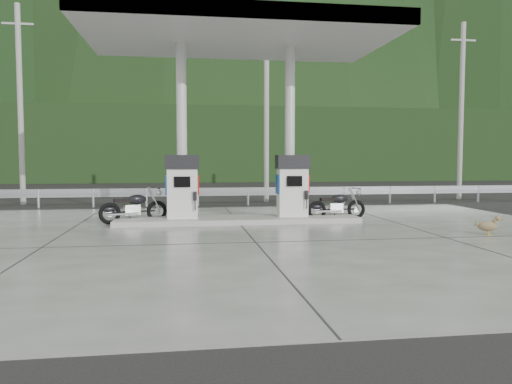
{
  "coord_description": "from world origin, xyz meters",
  "views": [
    {
      "loc": [
        -1.57,
        -11.79,
        1.87
      ],
      "look_at": [
        0.3,
        1.0,
        1.0
      ],
      "focal_mm": 35.0,
      "sensor_mm": 36.0,
      "label": 1
    }
  ],
  "objects": [
    {
      "name": "guardrail",
      "position": [
        0.0,
        8.0,
        0.71
      ],
      "size": [
        26.0,
        0.16,
        1.42
      ],
      "primitive_type": null,
      "color": "#A9ACB1",
      "rests_on": "ground"
    },
    {
      "name": "canopy_column_right",
      "position": [
        1.6,
        2.9,
        2.67
      ],
      "size": [
        0.3,
        0.3,
        5.0
      ],
      "primitive_type": "cylinder",
      "color": "silver",
      "rests_on": "pump_island"
    },
    {
      "name": "forecourt_apron",
      "position": [
        0.0,
        0.0,
        0.01
      ],
      "size": [
        18.0,
        14.0,
        0.02
      ],
      "primitive_type": "cube",
      "color": "slate",
      "rests_on": "ground"
    },
    {
      "name": "utility_pole_b",
      "position": [
        2.0,
        9.5,
        4.0
      ],
      "size": [
        0.22,
        0.22,
        8.0
      ],
      "primitive_type": "cylinder",
      "color": "#989893",
      "rests_on": "ground"
    },
    {
      "name": "gas_pump_left",
      "position": [
        -1.6,
        2.5,
        1.07
      ],
      "size": [
        0.95,
        0.55,
        1.8
      ],
      "primitive_type": null,
      "color": "white",
      "rests_on": "pump_island"
    },
    {
      "name": "pump_island",
      "position": [
        0.0,
        2.5,
        0.1
      ],
      "size": [
        7.0,
        1.4,
        0.15
      ],
      "primitive_type": "cube",
      "color": "#A09E95",
      "rests_on": "forecourt_apron"
    },
    {
      "name": "canopy_column_left",
      "position": [
        -1.6,
        2.9,
        2.67
      ],
      "size": [
        0.3,
        0.3,
        5.0
      ],
      "primitive_type": "cylinder",
      "color": "silver",
      "rests_on": "pump_island"
    },
    {
      "name": "utility_pole_c",
      "position": [
        11.0,
        9.5,
        4.0
      ],
      "size": [
        0.22,
        0.22,
        8.0
      ],
      "primitive_type": "cylinder",
      "color": "#989893",
      "rests_on": "ground"
    },
    {
      "name": "motorcycle_right",
      "position": [
        3.04,
        2.77,
        0.44
      ],
      "size": [
        1.8,
        0.75,
        0.83
      ],
      "primitive_type": null,
      "rotation": [
        0.0,
        0.0,
        0.11
      ],
      "color": "black",
      "rests_on": "forecourt_apron"
    },
    {
      "name": "duck",
      "position": [
        5.74,
        -0.71,
        0.22
      ],
      "size": [
        0.58,
        0.34,
        0.4
      ],
      "primitive_type": null,
      "rotation": [
        0.0,
        0.0,
        -0.36
      ],
      "color": "brown",
      "rests_on": "forecourt_apron"
    },
    {
      "name": "road",
      "position": [
        0.0,
        11.5,
        0.0
      ],
      "size": [
        60.0,
        7.0,
        0.01
      ],
      "primitive_type": "cube",
      "color": "black",
      "rests_on": "ground"
    },
    {
      "name": "gas_pump_right",
      "position": [
        1.6,
        2.5,
        1.07
      ],
      "size": [
        0.95,
        0.55,
        1.8
      ],
      "primitive_type": null,
      "color": "white",
      "rests_on": "pump_island"
    },
    {
      "name": "forested_hills",
      "position": [
        0.0,
        60.0,
        0.0
      ],
      "size": [
        100.0,
        40.0,
        140.0
      ],
      "primitive_type": null,
      "color": "black",
      "rests_on": "ground"
    },
    {
      "name": "tree_band",
      "position": [
        0.0,
        30.0,
        3.0
      ],
      "size": [
        80.0,
        6.0,
        6.0
      ],
      "primitive_type": "cube",
      "color": "black",
      "rests_on": "ground"
    },
    {
      "name": "ground",
      "position": [
        0.0,
        0.0,
        0.0
      ],
      "size": [
        160.0,
        160.0,
        0.0
      ],
      "primitive_type": "plane",
      "color": "black",
      "rests_on": "ground"
    },
    {
      "name": "utility_pole_a",
      "position": [
        -8.0,
        9.5,
        4.0
      ],
      "size": [
        0.22,
        0.22,
        8.0
      ],
      "primitive_type": "cylinder",
      "color": "#989893",
      "rests_on": "ground"
    },
    {
      "name": "canopy_roof",
      "position": [
        0.0,
        2.5,
        5.37
      ],
      "size": [
        8.5,
        5.0,
        0.4
      ],
      "primitive_type": "cube",
      "color": "silver",
      "rests_on": "canopy_column_left"
    },
    {
      "name": "motorcycle_left",
      "position": [
        -2.99,
        2.86,
        0.46
      ],
      "size": [
        1.94,
        1.16,
        0.88
      ],
      "primitive_type": null,
      "rotation": [
        0.0,
        0.0,
        0.34
      ],
      "color": "black",
      "rests_on": "forecourt_apron"
    }
  ]
}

